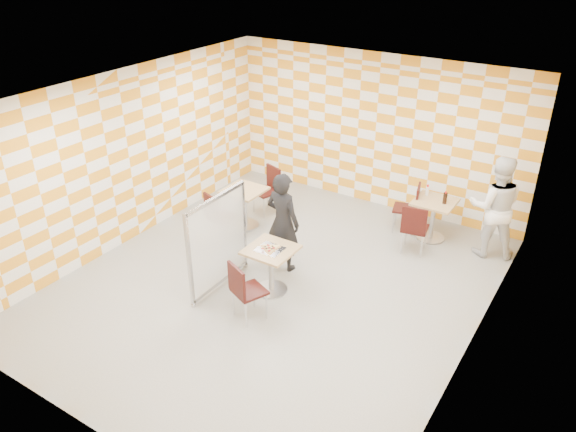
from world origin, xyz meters
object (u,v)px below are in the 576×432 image
object	(u,v)px
soda_bottle	(445,198)
sport_bottle	(427,191)
empty_table	(245,201)
man_white	(495,207)
chair_empty_far	(269,186)
man_dark	(283,222)
chair_empty_near	(217,214)
partition	(218,242)
chair_main_front	(244,288)
second_table	(433,213)
chair_second_front	(414,226)
chair_second_side	(411,205)
main_table	(271,262)

from	to	relation	value
soda_bottle	sport_bottle	bearing A→B (deg)	156.79
empty_table	man_white	xyz separation A→B (m)	(4.10, 1.44, 0.38)
empty_table	sport_bottle	world-z (taller)	sport_bottle
chair_empty_far	man_dark	distance (m)	2.04
chair_empty_near	chair_empty_far	bearing A→B (deg)	85.49
partition	sport_bottle	bearing A→B (deg)	58.51
chair_main_front	man_white	bearing A→B (deg)	56.79
second_table	empty_table	world-z (taller)	same
man_dark	partition	bearing A→B (deg)	67.03
partition	man_dark	bearing A→B (deg)	62.42
second_table	chair_empty_far	xyz separation A→B (m)	(-3.05, -0.67, 0.04)
empty_table	partition	world-z (taller)	partition
chair_second_front	chair_empty_far	size ratio (longest dim) A/B	1.00
chair_second_side	partition	world-z (taller)	partition
chair_second_front	main_table	bearing A→B (deg)	-123.01
second_table	partition	xyz separation A→B (m)	(-2.26, -3.21, 0.28)
partition	soda_bottle	distance (m)	4.02
man_dark	chair_empty_near	bearing A→B (deg)	1.53
chair_empty_far	soda_bottle	xyz separation A→B (m)	(3.22, 0.66, 0.31)
sport_bottle	soda_bottle	size ratio (longest dim) A/B	0.87
partition	man_dark	world-z (taller)	man_dark
partition	sport_bottle	xyz separation A→B (m)	(2.06, 3.36, 0.05)
main_table	partition	distance (m)	0.86
second_table	soda_bottle	xyz separation A→B (m)	(0.17, -0.01, 0.34)
main_table	second_table	xyz separation A→B (m)	(1.52, 2.89, 0.00)
chair_second_side	man_white	world-z (taller)	man_white
main_table	man_white	world-z (taller)	man_white
chair_empty_near	empty_table	bearing A→B (deg)	84.90
chair_main_front	chair_empty_near	size ratio (longest dim) A/B	1.00
chair_main_front	chair_second_side	size ratio (longest dim) A/B	1.00
partition	man_white	bearing A→B (deg)	44.83
second_table	sport_bottle	distance (m)	0.42
main_table	man_dark	world-z (taller)	man_dark
chair_second_front	man_white	xyz separation A→B (m)	(1.08, 0.72, 0.35)
chair_empty_far	man_white	size ratio (longest dim) A/B	0.52
chair_second_front	partition	bearing A→B (deg)	-130.85
chair_second_side	sport_bottle	xyz separation A→B (m)	(0.23, 0.12, 0.29)
chair_second_front	chair_second_side	bearing A→B (deg)	115.70
chair_main_front	sport_bottle	xyz separation A→B (m)	(1.23, 3.84, 0.29)
man_white	chair_second_front	bearing A→B (deg)	13.43
chair_second_front	soda_bottle	bearing A→B (deg)	69.33
main_table	partition	size ratio (longest dim) A/B	0.48
chair_empty_far	man_white	world-z (taller)	man_white
chair_second_side	chair_empty_far	distance (m)	2.71
chair_second_side	man_dark	bearing A→B (deg)	-120.12
man_dark	man_white	bearing A→B (deg)	-136.08
main_table	man_white	distance (m)	3.87
second_table	man_white	size ratio (longest dim) A/B	0.42
empty_table	chair_second_side	distance (m)	3.03
chair_second_side	partition	size ratio (longest dim) A/B	0.60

